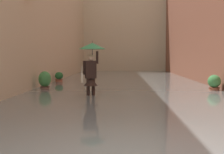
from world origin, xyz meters
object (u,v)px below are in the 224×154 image
object	(u,v)px
person_wading	(91,60)
potted_plant_far_right	(45,81)
potted_plant_near_right	(59,79)
potted_plant_mid_left	(214,84)

from	to	relation	value
person_wading	potted_plant_far_right	xyz separation A→B (m)	(2.18, -2.34, -0.90)
person_wading	potted_plant_near_right	world-z (taller)	person_wading
person_wading	potted_plant_far_right	distance (m)	3.32
potted_plant_far_right	potted_plant_near_right	xyz separation A→B (m)	(0.13, -3.91, -0.14)
potted_plant_mid_left	potted_plant_far_right	bearing A→B (deg)	-2.81
person_wading	potted_plant_mid_left	size ratio (longest dim) A/B	2.53
person_wading	potted_plant_mid_left	bearing A→B (deg)	-157.44
potted_plant_far_right	potted_plant_near_right	distance (m)	3.91
potted_plant_near_right	potted_plant_mid_left	bearing A→B (deg)	149.15
person_wading	potted_plant_mid_left	distance (m)	5.29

